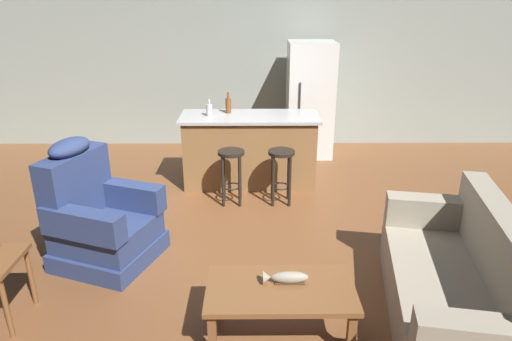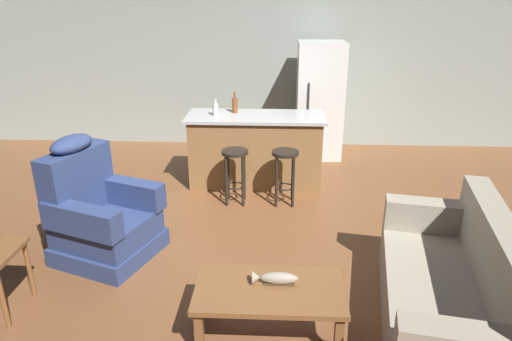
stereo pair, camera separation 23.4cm
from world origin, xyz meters
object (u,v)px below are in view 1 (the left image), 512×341
fish_figurine (285,278)px  recliner_near_lamp (99,219)px  bottle_tall_green (209,110)px  bottle_short_amber (228,105)px  refrigerator (310,100)px  kitchen_island (250,150)px  bar_stool_right (281,167)px  bar_stool_left (231,167)px  coffee_table (280,294)px  couch (459,287)px

fish_figurine → recliner_near_lamp: recliner_near_lamp is taller
bottle_tall_green → bottle_short_amber: (0.24, 0.16, 0.02)m
recliner_near_lamp → bottle_short_amber: bottle_short_amber is taller
refrigerator → bottle_short_amber: 1.63m
kitchen_island → bar_stool_right: (0.38, -0.63, -0.01)m
bar_stool_left → refrigerator: size_ratio=0.39×
recliner_near_lamp → bar_stool_left: recliner_near_lamp is taller
fish_figurine → bar_stool_right: bearing=87.4°
fish_figurine → recliner_near_lamp: bearing=149.0°
bar_stool_left → bottle_short_amber: bottle_short_amber is taller
kitchen_island → bottle_short_amber: 0.65m
bar_stool_right → bottle_tall_green: bearing=146.5°
bar_stool_left → bottle_short_amber: 0.96m
bar_stool_left → refrigerator: refrigerator is taller
refrigerator → bottle_short_amber: refrigerator is taller
fish_figurine → bar_stool_left: bearing=102.4°
fish_figurine → bar_stool_left: size_ratio=0.50×
recliner_near_lamp → kitchen_island: 2.36m
recliner_near_lamp → bar_stool_left: 1.74m
bar_stool_left → bottle_tall_green: (-0.30, 0.60, 0.56)m
bar_stool_left → bar_stool_right: same height
coffee_table → bar_stool_right: bar_stool_right is taller
recliner_near_lamp → bar_stool_right: (1.82, 1.24, 0.05)m
bottle_tall_green → couch: bearing=-53.0°
kitchen_island → bottle_short_amber: bottle_short_amber is taller
coffee_table → bottle_tall_green: size_ratio=5.09×
coffee_table → recliner_near_lamp: recliner_near_lamp is taller
kitchen_island → recliner_near_lamp: bearing=-127.4°
couch → bottle_tall_green: size_ratio=9.34×
fish_figurine → recliner_near_lamp: (-1.71, 1.03, -0.04)m
bottle_tall_green → bottle_short_amber: size_ratio=0.78×
fish_figurine → refrigerator: 4.17m
coffee_table → fish_figurine: (0.04, 0.06, 0.10)m
refrigerator → bottle_tall_green: (-1.44, -1.23, 0.15)m
bottle_short_amber → bar_stool_right: bearing=-48.7°
coffee_table → bar_stool_left: bearing=101.2°
coffee_table → couch: bearing=4.2°
fish_figurine → coffee_table: bearing=-121.5°
fish_figurine → kitchen_island: 2.91m
refrigerator → bottle_tall_green: refrigerator is taller
kitchen_island → bottle_tall_green: 0.76m
coffee_table → bar_stool_right: bearing=86.5°
fish_figurine → bottle_short_amber: bottle_short_amber is taller
coffee_table → bar_stool_right: 2.34m
bar_stool_right → bottle_tall_green: (-0.90, 0.60, 0.56)m
coffee_table → refrigerator: 4.25m
kitchen_island → bar_stool_left: (-0.22, -0.63, -0.01)m
coffee_table → couch: (1.37, 0.10, -0.02)m
refrigerator → bottle_short_amber: size_ratio=6.38×
fish_figurine → bar_stool_left: bar_stool_left is taller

